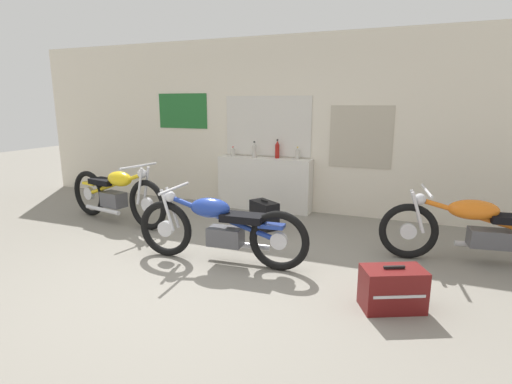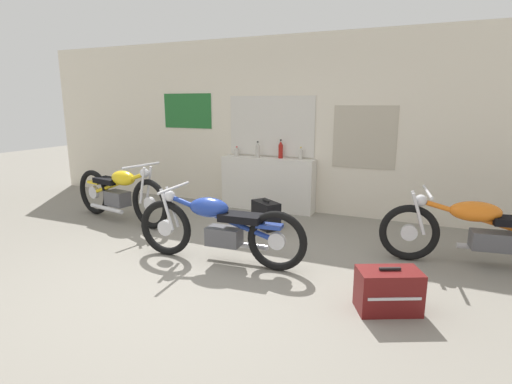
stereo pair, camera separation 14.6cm
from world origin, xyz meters
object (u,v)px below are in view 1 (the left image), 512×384
motorcycle_yellow (116,194)px  hard_case_black (264,215)px  motorcycle_orange (484,229)px  bottle_leftmost (233,152)px  bottle_left_center (254,150)px  motorcycle_blue (220,228)px  bottle_right_center (297,154)px  hard_case_darkred (392,289)px  bottle_center (277,150)px

motorcycle_yellow → hard_case_black: motorcycle_yellow is taller
motorcycle_orange → bottle_leftmost: bearing=160.3°
bottle_left_center → hard_case_black: 1.32m
motorcycle_blue → hard_case_black: motorcycle_blue is taller
bottle_right_center → motorcycle_blue: bearing=-94.6°
bottle_right_center → motorcycle_orange: bottle_right_center is taller
bottle_right_center → motorcycle_yellow: (-2.34, -1.55, -0.53)m
bottle_left_center → hard_case_black: bearing=-60.0°
bottle_right_center → motorcycle_blue: size_ratio=0.10×
bottle_leftmost → bottle_left_center: size_ratio=0.60×
bottle_leftmost → bottle_right_center: size_ratio=0.80×
bottle_right_center → motorcycle_blue: 2.44m
motorcycle_blue → hard_case_black: bearing=89.9°
bottle_leftmost → motorcycle_orange: 3.90m
motorcycle_blue → motorcycle_orange: bearing=21.0°
hard_case_darkred → hard_case_black: bearing=136.8°
bottle_center → hard_case_black: bottle_center is taller
hard_case_darkred → hard_case_black: 2.55m
hard_case_darkred → hard_case_black: (-1.86, 1.74, 0.01)m
bottle_left_center → hard_case_black: (0.53, -0.91, -0.80)m
bottle_left_center → motorcycle_blue: bottle_left_center is taller
bottle_left_center → bottle_leftmost: bearing=173.3°
hard_case_black → hard_case_darkred: bearing=-43.2°
motorcycle_yellow → bottle_leftmost: bearing=51.4°
motorcycle_orange → hard_case_darkred: (-0.85, -1.40, -0.22)m
hard_case_darkred → bottle_right_center: bearing=121.4°
bottle_left_center → motorcycle_yellow: bottle_left_center is taller
bottle_left_center → motorcycle_blue: 2.42m
motorcycle_orange → hard_case_darkred: motorcycle_orange is taller
bottle_center → bottle_right_center: size_ratio=1.54×
motorcycle_blue → hard_case_darkred: 1.91m
bottle_center → hard_case_darkred: (2.01, -2.73, -0.83)m
bottle_leftmost → bottle_left_center: 0.42m
bottle_leftmost → motorcycle_yellow: (-1.22, -1.52, -0.51)m
motorcycle_orange → motorcycle_yellow: size_ratio=1.07×
motorcycle_blue → bottle_center: bearing=93.7°
bottle_leftmost → bottle_left_center: bottle_left_center is taller
bottle_left_center → bottle_right_center: size_ratio=1.34×
hard_case_darkred → bottle_left_center: bearing=131.9°
motorcycle_orange → hard_case_black: motorcycle_orange is taller
bottle_left_center → motorcycle_orange: bottle_left_center is taller
bottle_left_center → motorcycle_orange: 3.51m
motorcycle_blue → bottle_leftmost: bearing=111.8°
bottle_leftmost → hard_case_black: (0.94, -0.96, -0.75)m
bottle_center → motorcycle_yellow: (-2.00, -1.55, -0.58)m
bottle_left_center → motorcycle_yellow: bearing=-137.8°
bottle_center → motorcycle_blue: bottle_center is taller
motorcycle_blue → hard_case_darkred: (1.86, -0.37, -0.22)m
motorcycle_blue → motorcycle_yellow: motorcycle_yellow is taller
bottle_leftmost → motorcycle_blue: (0.94, -2.34, -0.54)m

